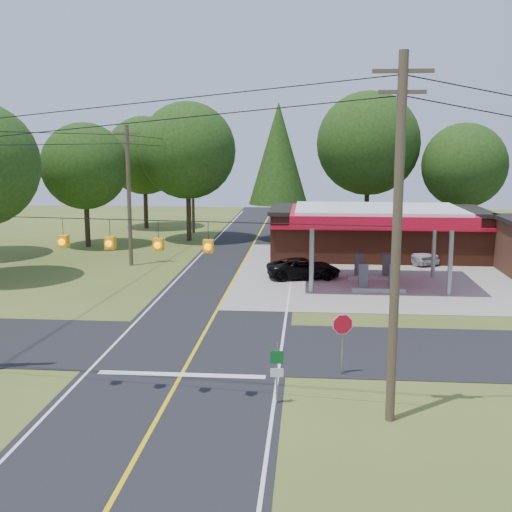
# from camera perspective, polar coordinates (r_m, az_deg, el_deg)

# --- Properties ---
(ground) EXTENTS (120.00, 120.00, 0.00)m
(ground) POSITION_cam_1_polar(r_m,az_deg,el_deg) (28.57, -5.22, -7.97)
(ground) COLOR #42581F
(ground) RESTS_ON ground
(main_highway) EXTENTS (8.00, 120.00, 0.02)m
(main_highway) POSITION_cam_1_polar(r_m,az_deg,el_deg) (28.56, -5.22, -7.95)
(main_highway) COLOR black
(main_highway) RESTS_ON ground
(cross_road) EXTENTS (70.00, 7.00, 0.02)m
(cross_road) POSITION_cam_1_polar(r_m,az_deg,el_deg) (28.56, -5.22, -7.94)
(cross_road) COLOR black
(cross_road) RESTS_ON ground
(lane_center_yellow) EXTENTS (0.15, 110.00, 0.00)m
(lane_center_yellow) POSITION_cam_1_polar(r_m,az_deg,el_deg) (28.56, -5.22, -7.92)
(lane_center_yellow) COLOR yellow
(lane_center_yellow) RESTS_ON main_highway
(gas_canopy) EXTENTS (10.60, 7.40, 4.88)m
(gas_canopy) POSITION_cam_1_polar(r_m,az_deg,el_deg) (40.21, 10.73, 3.42)
(gas_canopy) COLOR gray
(gas_canopy) RESTS_ON ground
(convenience_store) EXTENTS (16.40, 7.55, 3.80)m
(convenience_store) POSITION_cam_1_polar(r_m,az_deg,el_deg) (50.46, 10.63, 2.07)
(convenience_store) COLOR #5D2C1A
(convenience_store) RESTS_ON ground
(utility_pole_near_right) EXTENTS (1.80, 0.30, 11.50)m
(utility_pole_near_right) POSITION_cam_1_polar(r_m,az_deg,el_deg) (20.12, 12.40, 1.61)
(utility_pole_near_right) COLOR #473828
(utility_pole_near_right) RESTS_ON ground
(utility_pole_far_left) EXTENTS (1.80, 0.30, 10.00)m
(utility_pole_far_left) POSITION_cam_1_polar(r_m,az_deg,el_deg) (46.67, -11.23, 5.47)
(utility_pole_far_left) COLOR #473828
(utility_pole_far_left) RESTS_ON ground
(utility_pole_north) EXTENTS (0.30, 0.30, 9.50)m
(utility_pole_north) POSITION_cam_1_polar(r_m,az_deg,el_deg) (62.89, -5.64, 6.37)
(utility_pole_north) COLOR #473828
(utility_pole_north) RESTS_ON ground
(overhead_beacons) EXTENTS (17.04, 2.04, 1.03)m
(overhead_beacons) POSITION_cam_1_polar(r_m,az_deg,el_deg) (21.69, -10.83, 2.94)
(overhead_beacons) COLOR black
(overhead_beacons) RESTS_ON ground
(treeline_backdrop) EXTENTS (70.27, 51.59, 13.30)m
(treeline_backdrop) POSITION_cam_1_polar(r_m,az_deg,el_deg) (50.91, 0.27, 8.62)
(treeline_backdrop) COLOR #332316
(treeline_backdrop) RESTS_ON ground
(suv_car) EXTENTS (5.69, 5.69, 1.33)m
(suv_car) POSITION_cam_1_polar(r_m,az_deg,el_deg) (42.03, 4.25, -1.11)
(suv_car) COLOR black
(suv_car) RESTS_ON ground
(sedan_car) EXTENTS (6.13, 6.13, 1.56)m
(sedan_car) POSITION_cam_1_polar(r_m,az_deg,el_deg) (48.79, 13.78, 0.33)
(sedan_car) COLOR silver
(sedan_car) RESTS_ON ground
(octagonal_stop_sign) EXTENTS (0.82, 0.27, 2.44)m
(octagonal_stop_sign) POSITION_cam_1_polar(r_m,az_deg,el_deg) (24.77, 7.71, -6.47)
(octagonal_stop_sign) COLOR gray
(octagonal_stop_sign) RESTS_ON ground
(route_sign_post) EXTENTS (0.45, 0.10, 2.18)m
(route_sign_post) POSITION_cam_1_polar(r_m,az_deg,el_deg) (22.07, 1.87, -9.91)
(route_sign_post) COLOR gray
(route_sign_post) RESTS_ON ground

